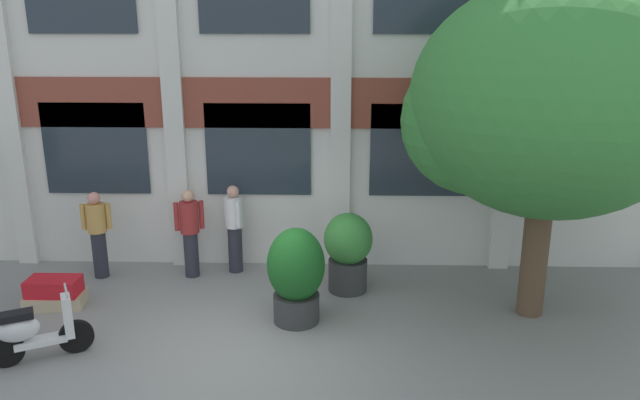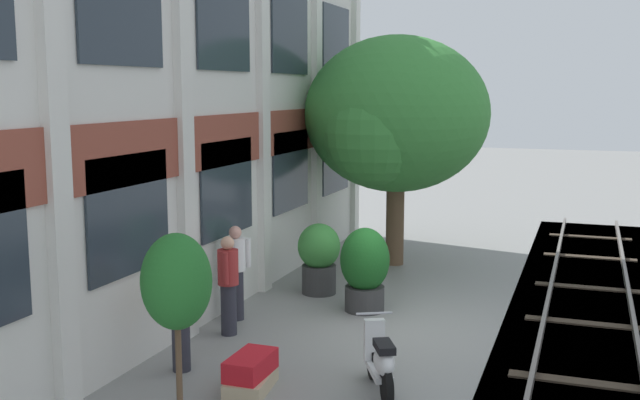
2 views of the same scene
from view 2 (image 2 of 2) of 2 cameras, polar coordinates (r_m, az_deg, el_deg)
The scene contains 12 objects.
ground_plane at distance 12.81m, azimuth 5.64°, elevation -9.73°, with size 80.00×80.00×0.00m, color gray.
apartment_facade at distance 13.37m, azimuth -8.17°, elevation 7.00°, with size 15.40×0.64×7.35m.
rail_tracks at distance 12.51m, azimuth 19.71°, elevation -11.30°, with size 23.04×2.80×0.43m.
broadleaf_tree at distance 16.89m, azimuth 5.85°, elevation 6.17°, with size 4.33×4.12×5.18m.
potted_plant_ribbed_drum at distance 13.55m, azimuth 3.43°, elevation -5.16°, with size 0.89×0.89×1.53m.
potted_plant_terracotta_small at distance 8.32m, azimuth -10.87°, elevation -6.83°, with size 0.77×0.77×2.46m.
potted_plant_square_trough at distance 10.27m, azimuth -5.30°, elevation -13.03°, with size 0.98×0.62×0.49m.
potted_plant_glazed_jar at distance 14.68m, azimuth -0.08°, elevation -4.27°, with size 0.84×0.84×1.39m.
scooter_near_curb at distance 10.09m, azimuth 4.65°, elevation -12.20°, with size 1.27×0.77×0.98m.
resident_by_doorway at distance 10.88m, azimuth -10.60°, elevation -8.40°, with size 0.53×0.34×1.61m.
resident_watching_tracks at distance 13.08m, azimuth -6.43°, elevation -5.30°, with size 0.34×0.47×1.66m.
resident_near_plants at distance 12.31m, azimuth -7.01°, elevation -6.24°, with size 0.51×0.34×1.64m.
Camera 2 is at (-11.81, -2.95, 4.00)m, focal length 42.00 mm.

